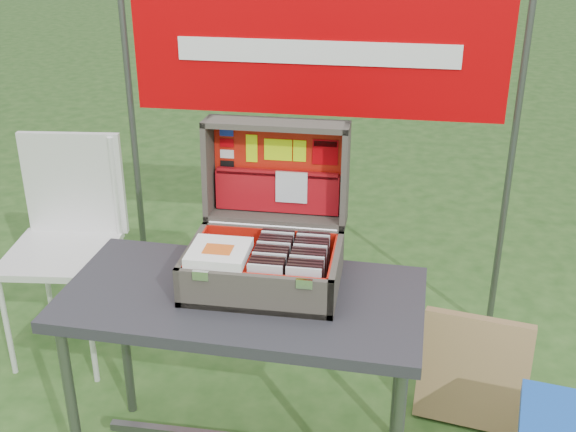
% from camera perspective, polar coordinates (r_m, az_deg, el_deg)
% --- Properties ---
extents(table, '(1.19, 0.63, 0.73)m').
position_cam_1_polar(table, '(2.57, -3.43, -13.16)').
color(table, '#2B2B30').
rests_on(table, ground).
extents(table_top, '(1.19, 0.63, 0.04)m').
position_cam_1_polar(table_top, '(2.37, -3.64, -6.53)').
color(table_top, '#2B2B30').
rests_on(table_top, ground).
extents(table_leg_fl, '(0.04, 0.04, 0.69)m').
position_cam_1_polar(table_leg_fl, '(2.56, -16.58, -15.03)').
color(table_leg_fl, '#59595B').
rests_on(table_leg_fl, ground).
extents(table_leg_bl, '(0.04, 0.04, 0.69)m').
position_cam_1_polar(table_leg_bl, '(2.90, -12.78, -9.38)').
color(table_leg_bl, '#59595B').
rests_on(table_leg_bl, ground).
extents(table_leg_br, '(0.04, 0.04, 0.69)m').
position_cam_1_polar(table_leg_br, '(2.72, 8.77, -11.46)').
color(table_leg_br, '#59595B').
rests_on(table_leg_br, ground).
extents(suitcase, '(0.50, 0.52, 0.48)m').
position_cam_1_polar(suitcase, '(2.34, -1.75, 0.33)').
color(suitcase, '#595448').
rests_on(suitcase, table).
extents(suitcase_base_bottom, '(0.50, 0.36, 0.02)m').
position_cam_1_polar(suitcase_base_bottom, '(2.39, -1.95, -5.33)').
color(suitcase_base_bottom, '#595448').
rests_on(suitcase_base_bottom, table_top).
extents(suitcase_base_wall_front, '(0.50, 0.02, 0.13)m').
position_cam_1_polar(suitcase_base_wall_front, '(2.22, -2.79, -6.19)').
color(suitcase_base_wall_front, '#595448').
rests_on(suitcase_base_wall_front, table_top).
extents(suitcase_base_wall_back, '(0.50, 0.02, 0.13)m').
position_cam_1_polar(suitcase_base_wall_back, '(2.51, -1.25, -2.32)').
color(suitcase_base_wall_back, '#595448').
rests_on(suitcase_base_wall_back, table_top).
extents(suitcase_base_wall_left, '(0.02, 0.36, 0.13)m').
position_cam_1_polar(suitcase_base_wall_left, '(2.42, -7.55, -3.67)').
color(suitcase_base_wall_left, '#595448').
rests_on(suitcase_base_wall_left, table_top).
extents(suitcase_base_wall_right, '(0.02, 0.36, 0.13)m').
position_cam_1_polar(suitcase_base_wall_right, '(2.34, 3.81, -4.57)').
color(suitcase_base_wall_right, '#595448').
rests_on(suitcase_base_wall_right, table_top).
extents(suitcase_liner_floor, '(0.46, 0.32, 0.01)m').
position_cam_1_polar(suitcase_liner_floor, '(2.39, -1.95, -5.06)').
color(suitcase_liner_floor, red).
rests_on(suitcase_liner_floor, suitcase_base_bottom).
extents(suitcase_latch_left, '(0.05, 0.01, 0.03)m').
position_cam_1_polar(suitcase_latch_left, '(2.22, -6.92, -4.69)').
color(suitcase_latch_left, silver).
rests_on(suitcase_latch_left, suitcase_base_wall_front).
extents(suitcase_latch_right, '(0.05, 0.01, 0.03)m').
position_cam_1_polar(suitcase_latch_right, '(2.16, 1.30, -5.38)').
color(suitcase_latch_right, silver).
rests_on(suitcase_latch_right, suitcase_base_wall_front).
extents(suitcase_hinge, '(0.45, 0.02, 0.02)m').
position_cam_1_polar(suitcase_hinge, '(2.49, -1.22, -0.85)').
color(suitcase_hinge, silver).
rests_on(suitcase_hinge, suitcase_base_wall_back).
extents(suitcase_lid_back, '(0.50, 0.04, 0.36)m').
position_cam_1_polar(suitcase_lid_back, '(2.54, -0.72, 3.90)').
color(suitcase_lid_back, '#595448').
rests_on(suitcase_lid_back, suitcase_base_wall_back).
extents(suitcase_lid_rim_far, '(0.50, 0.13, 0.03)m').
position_cam_1_polar(suitcase_lid_rim_far, '(2.44, -0.93, 7.25)').
color(suitcase_lid_rim_far, '#595448').
rests_on(suitcase_lid_rim_far, suitcase_lid_back).
extents(suitcase_lid_rim_near, '(0.50, 0.13, 0.03)m').
position_cam_1_polar(suitcase_lid_rim_near, '(2.55, -0.96, -0.09)').
color(suitcase_lid_rim_near, '#595448').
rests_on(suitcase_lid_rim_near, suitcase_lid_back).
extents(suitcase_lid_rim_left, '(0.02, 0.15, 0.36)m').
position_cam_1_polar(suitcase_lid_rim_left, '(2.54, -6.27, 3.79)').
color(suitcase_lid_rim_left, '#595448').
rests_on(suitcase_lid_rim_left, suitcase_lid_back).
extents(suitcase_lid_rim_right, '(0.02, 0.15, 0.36)m').
position_cam_1_polar(suitcase_lid_rim_right, '(2.46, 4.55, 3.18)').
color(suitcase_lid_rim_right, '#595448').
rests_on(suitcase_lid_rim_right, suitcase_lid_back).
extents(suitcase_lid_liner, '(0.45, 0.02, 0.31)m').
position_cam_1_polar(suitcase_lid_liner, '(2.53, -0.77, 3.81)').
color(suitcase_lid_liner, red).
rests_on(suitcase_lid_liner, suitcase_lid_back).
extents(suitcase_liner_wall_front, '(0.46, 0.01, 0.11)m').
position_cam_1_polar(suitcase_liner_wall_front, '(2.23, -2.73, -5.81)').
color(suitcase_liner_wall_front, red).
rests_on(suitcase_liner_wall_front, suitcase_base_bottom).
extents(suitcase_liner_wall_back, '(0.46, 0.01, 0.11)m').
position_cam_1_polar(suitcase_liner_wall_back, '(2.50, -1.30, -2.25)').
color(suitcase_liner_wall_back, red).
rests_on(suitcase_liner_wall_back, suitcase_base_bottom).
extents(suitcase_liner_wall_left, '(0.01, 0.32, 0.11)m').
position_cam_1_polar(suitcase_liner_wall_left, '(2.41, -7.27, -3.49)').
color(suitcase_liner_wall_left, red).
rests_on(suitcase_liner_wall_left, suitcase_base_bottom).
extents(suitcase_liner_wall_right, '(0.01, 0.32, 0.11)m').
position_cam_1_polar(suitcase_liner_wall_right, '(2.33, 3.51, -4.34)').
color(suitcase_liner_wall_right, red).
rests_on(suitcase_liner_wall_right, suitcase_base_bottom).
extents(suitcase_lid_pocket, '(0.44, 0.04, 0.14)m').
position_cam_1_polar(suitcase_lid_pocket, '(2.54, -0.85, 1.92)').
color(suitcase_lid_pocket, maroon).
rests_on(suitcase_lid_pocket, suitcase_lid_liner).
extents(suitcase_pocket_edge, '(0.43, 0.02, 0.02)m').
position_cam_1_polar(suitcase_pocket_edge, '(2.51, -0.87, 3.40)').
color(suitcase_pocket_edge, maroon).
rests_on(suitcase_pocket_edge, suitcase_lid_pocket).
extents(suitcase_pocket_cd, '(0.11, 0.02, 0.11)m').
position_cam_1_polar(suitcase_pocket_cd, '(2.51, 0.28, 2.28)').
color(suitcase_pocket_cd, silver).
rests_on(suitcase_pocket_cd, suitcase_lid_pocket).
extents(lid_sticker_cc_a, '(0.05, 0.00, 0.03)m').
position_cam_1_polar(lid_sticker_cc_a, '(2.53, -4.88, 6.65)').
color(lid_sticker_cc_a, '#1933B2').
rests_on(lid_sticker_cc_a, suitcase_lid_liner).
extents(lid_sticker_cc_b, '(0.05, 0.00, 0.03)m').
position_cam_1_polar(lid_sticker_cc_b, '(2.54, -4.86, 5.77)').
color(lid_sticker_cc_b, '#B80007').
rests_on(lid_sticker_cc_b, suitcase_lid_liner).
extents(lid_sticker_cc_c, '(0.05, 0.00, 0.03)m').
position_cam_1_polar(lid_sticker_cc_c, '(2.55, -4.84, 4.91)').
color(lid_sticker_cc_c, white).
rests_on(lid_sticker_cc_c, suitcase_lid_liner).
extents(lid_sticker_cc_d, '(0.05, 0.00, 0.03)m').
position_cam_1_polar(lid_sticker_cc_d, '(2.56, -4.82, 4.05)').
color(lid_sticker_cc_d, black).
rests_on(lid_sticker_cc_d, suitcase_lid_liner).
extents(lid_card_neon_tall, '(0.04, 0.01, 0.10)m').
position_cam_1_polar(lid_card_neon_tall, '(2.52, -2.89, 5.36)').
color(lid_card_neon_tall, '#C0EF0A').
rests_on(lid_card_neon_tall, suitcase_lid_liner).
extents(lid_card_neon_main, '(0.10, 0.01, 0.08)m').
position_cam_1_polar(lid_card_neon_main, '(2.51, -0.79, 5.25)').
color(lid_card_neon_main, '#C0EF0A').
rests_on(lid_card_neon_main, suitcase_lid_liner).
extents(lid_card_neon_small, '(0.04, 0.01, 0.08)m').
position_cam_1_polar(lid_card_neon_small, '(2.50, 0.92, 5.16)').
color(lid_card_neon_small, '#C0EF0A').
rests_on(lid_card_neon_small, suitcase_lid_liner).
extents(lid_sticker_band, '(0.09, 0.01, 0.09)m').
position_cam_1_polar(lid_sticker_band, '(2.48, 2.96, 5.05)').
color(lid_sticker_band, '#B80007').
rests_on(lid_sticker_band, suitcase_lid_liner).
extents(lid_sticker_band_bar, '(0.08, 0.00, 0.02)m').
position_cam_1_polar(lid_sticker_band_bar, '(2.48, 2.98, 5.71)').
color(lid_sticker_band_bar, black).
rests_on(lid_sticker_band_bar, suitcase_lid_liner).
extents(cd_left_0, '(0.11, 0.01, 0.13)m').
position_cam_1_polar(cd_left_0, '(2.24, -1.83, -5.32)').
color(cd_left_0, silver).
rests_on(cd_left_0, suitcase_liner_floor).
extents(cd_left_1, '(0.11, 0.01, 0.13)m').
position_cam_1_polar(cd_left_1, '(2.25, -1.74, -5.08)').
color(cd_left_1, black).
rests_on(cd_left_1, suitcase_liner_floor).
extents(cd_left_2, '(0.11, 0.01, 0.13)m').
position_cam_1_polar(cd_left_2, '(2.27, -1.65, -4.84)').
color(cd_left_2, black).
rests_on(cd_left_2, suitcase_liner_floor).
extents(cd_left_3, '(0.11, 0.01, 0.13)m').
position_cam_1_polar(cd_left_3, '(2.29, -1.56, -4.60)').
color(cd_left_3, black).
rests_on(cd_left_3, suitcase_liner_floor).
extents(cd_left_4, '(0.11, 0.01, 0.13)m').
position_cam_1_polar(cd_left_4, '(2.30, -1.47, -4.36)').
color(cd_left_4, silver).
rests_on(cd_left_4, suitcase_liner_floor).
extents(cd_left_5, '(0.11, 0.01, 0.13)m').
position_cam_1_polar(cd_left_5, '(2.32, -1.38, -4.13)').
color(cd_left_5, black).
rests_on(cd_left_5, suitcase_liner_floor).
extents(cd_left_6, '(0.11, 0.01, 0.13)m').
position_cam_1_polar(cd_left_6, '(2.34, -1.30, -3.91)').
color(cd_left_6, black).
rests_on(cd_left_6, suitcase_liner_floor).
extents(cd_left_7, '(0.11, 0.01, 0.13)m').
position_cam_1_polar(cd_left_7, '(2.35, -1.21, -3.68)').
color(cd_left_7, black).
rests_on(cd_left_7, suitcase_liner_floor).
extents(cd_left_8, '(0.11, 0.01, 0.13)m').
position_cam_1_polar(cd_left_8, '(2.37, -1.13, -3.46)').
color(cd_left_8, silver).
rests_on(cd_left_8, suitcase_liner_floor).
extents(cd_left_9, '(0.11, 0.01, 0.13)m').
position_cam_1_polar(cd_left_9, '(2.39, -1.05, -3.24)').
color(cd_left_9, black).
rests_on(cd_left_9, suitcase_liner_floor).
extents(cd_left_10, '(0.11, 0.01, 0.13)m').
position_cam_1_polar(cd_left_10, '(2.40, -0.97, -3.03)').
color(cd_left_10, black).
rests_on(cd_left_10, suitcase_liner_floor).
extents(cd_left_11, '(0.11, 0.01, 0.13)m').
position_cam_1_polar(cd_left_11, '(2.42, -0.89, -2.82)').
color(cd_left_11, black).
rests_on(cd_left_11, suitcase_liner_floor).
extents(cd_left_12, '(0.11, 0.01, 0.13)m').
position_cam_1_polar(cd_left_12, '(2.44, -0.81, -2.61)').
color(cd_left_12, silver).
rests_on(cd_left_12, suitcase_liner_floor).
extents(cd_left_13, '(0.11, 0.01, 0.13)m').
position_cam_1_polar(cd_left_13, '(2.45, -0.73, -2.40)').
color(cd_left_13, black).
rests_on(cd_left_13, suitcase_liner_floor).
extents(cd_right_0, '(0.11, 0.01, 0.13)m').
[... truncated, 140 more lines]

